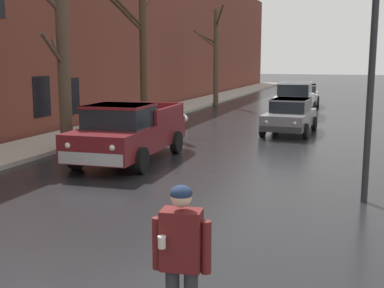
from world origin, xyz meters
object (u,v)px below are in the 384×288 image
(pedestrian_with_coffee, at_px, (181,253))
(bare_tree_mid_block, at_px, (141,37))
(street_lamp_post, at_px, (373,43))
(bare_tree_far_down_block, at_px, (216,55))
(suv_white_parked_kerbside_mid, at_px, (295,98))
(pickup_truck_maroon_approaching_near_lane, at_px, (128,132))
(bare_tree_second_along_sidewalk, at_px, (63,62))
(sedan_grey_parked_kerbside_close, at_px, (290,115))
(sedan_silver_parked_far_down_block, at_px, (305,95))

(pedestrian_with_coffee, bearing_deg, bare_tree_mid_block, 115.55)
(pedestrian_with_coffee, relative_size, street_lamp_post, 0.29)
(bare_tree_far_down_block, height_order, suv_white_parked_kerbside_mid, bare_tree_far_down_block)
(pickup_truck_maroon_approaching_near_lane, relative_size, street_lamp_post, 0.87)
(bare_tree_second_along_sidewalk, height_order, pickup_truck_maroon_approaching_near_lane, bare_tree_second_along_sidewalk)
(bare_tree_far_down_block, relative_size, street_lamp_post, 1.06)
(sedan_grey_parked_kerbside_close, distance_m, suv_white_parked_kerbside_mid, 6.35)
(bare_tree_far_down_block, height_order, sedan_silver_parked_far_down_block, bare_tree_far_down_block)
(bare_tree_mid_block, height_order, pickup_truck_maroon_approaching_near_lane, bare_tree_mid_block)
(bare_tree_far_down_block, bearing_deg, sedan_silver_parked_far_down_block, 8.75)
(bare_tree_second_along_sidewalk, height_order, sedan_silver_parked_far_down_block, bare_tree_second_along_sidewalk)
(bare_tree_mid_block, relative_size, suv_white_parked_kerbside_mid, 1.73)
(pickup_truck_maroon_approaching_near_lane, bearing_deg, pedestrian_with_coffee, -60.97)
(pickup_truck_maroon_approaching_near_lane, bearing_deg, sedan_silver_parked_far_down_block, 80.89)
(pickup_truck_maroon_approaching_near_lane, xyz_separation_m, pedestrian_with_coffee, (4.79, -8.63, 0.15))
(bare_tree_far_down_block, bearing_deg, pickup_truck_maroon_approaching_near_lane, -81.98)
(bare_tree_second_along_sidewalk, xyz_separation_m, bare_tree_far_down_block, (-0.00, 17.92, 0.38))
(suv_white_parked_kerbside_mid, bearing_deg, bare_tree_mid_block, -131.17)
(bare_tree_mid_block, xyz_separation_m, suv_white_parked_kerbside_mid, (5.88, 6.72, -2.98))
(suv_white_parked_kerbside_mid, bearing_deg, sedan_grey_parked_kerbside_close, -84.71)
(bare_tree_far_down_block, xyz_separation_m, suv_white_parked_kerbside_mid, (5.85, -4.98, -2.32))
(bare_tree_far_down_block, relative_size, suv_white_parked_kerbside_mid, 1.47)
(bare_tree_far_down_block, bearing_deg, street_lamp_post, -66.04)
(sedan_grey_parked_kerbside_close, height_order, sedan_silver_parked_far_down_block, same)
(street_lamp_post, bearing_deg, sedan_grey_parked_kerbside_close, 106.56)
(bare_tree_far_down_block, height_order, sedan_grey_parked_kerbside_close, bare_tree_far_down_block)
(pickup_truck_maroon_approaching_near_lane, height_order, street_lamp_post, street_lamp_post)
(bare_tree_far_down_block, relative_size, pickup_truck_maroon_approaching_near_lane, 1.21)
(sedan_grey_parked_kerbside_close, distance_m, pedestrian_with_coffee, 16.01)
(bare_tree_mid_block, height_order, sedan_grey_parked_kerbside_close, bare_tree_mid_block)
(bare_tree_mid_block, xyz_separation_m, sedan_grey_parked_kerbside_close, (6.47, 0.40, -3.22))
(bare_tree_mid_block, relative_size, sedan_grey_parked_kerbside_close, 1.82)
(bare_tree_mid_block, bearing_deg, pedestrian_with_coffee, -64.45)
(pedestrian_with_coffee, distance_m, street_lamp_post, 7.01)
(suv_white_parked_kerbside_mid, bearing_deg, bare_tree_second_along_sidewalk, -114.33)
(bare_tree_second_along_sidewalk, xyz_separation_m, sedan_grey_parked_kerbside_close, (6.44, 6.62, -2.18))
(sedan_silver_parked_far_down_block, relative_size, pedestrian_with_coffee, 2.39)
(suv_white_parked_kerbside_mid, distance_m, street_lamp_post, 16.50)
(street_lamp_post, bearing_deg, bare_tree_mid_block, 135.29)
(suv_white_parked_kerbside_mid, distance_m, pedestrian_with_coffee, 22.35)
(sedan_silver_parked_far_down_block, relative_size, street_lamp_post, 0.70)
(sedan_silver_parked_far_down_block, height_order, pedestrian_with_coffee, pedestrian_with_coffee)
(bare_tree_far_down_block, xyz_separation_m, street_lamp_post, (9.31, -20.94, 0.05))
(sedan_grey_parked_kerbside_close, bearing_deg, bare_tree_far_down_block, 119.67)
(bare_tree_second_along_sidewalk, distance_m, sedan_silver_parked_far_down_block, 19.79)
(bare_tree_mid_block, bearing_deg, pickup_truck_maroon_approaching_near_lane, -69.07)
(bare_tree_mid_block, relative_size, sedan_silver_parked_far_down_block, 1.78)
(sedan_silver_parked_far_down_block, bearing_deg, bare_tree_far_down_block, -171.25)
(sedan_grey_parked_kerbside_close, bearing_deg, sedan_silver_parked_far_down_block, 93.18)
(sedan_grey_parked_kerbside_close, distance_m, sedan_silver_parked_far_down_block, 12.21)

